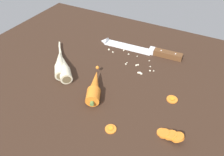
{
  "coord_description": "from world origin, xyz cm",
  "views": [
    {
      "loc": [
        26.31,
        -51.54,
        49.21
      ],
      "look_at": [
        0.0,
        -2.0,
        1.5
      ],
      "focal_mm": 35.08,
      "sensor_mm": 36.0,
      "label": 1
    }
  ],
  "objects_px": {
    "parsnip_front": "(60,63)",
    "carrot_slice_stray_near": "(172,99)",
    "chefs_knife": "(138,48)",
    "carrot_slice_stack": "(170,135)",
    "carrot_slice_stray_mid": "(111,129)",
    "whole_carrot": "(95,87)",
    "parsnip_mid_left": "(64,67)"
  },
  "relations": [
    {
      "from": "parsnip_front",
      "to": "carrot_slice_stray_near",
      "type": "relative_size",
      "value": 5.85
    },
    {
      "from": "chefs_knife",
      "to": "carrot_slice_stray_near",
      "type": "height_order",
      "value": "chefs_knife"
    },
    {
      "from": "whole_carrot",
      "to": "chefs_knife",
      "type": "bearing_deg",
      "value": 84.84
    },
    {
      "from": "chefs_knife",
      "to": "parsnip_mid_left",
      "type": "distance_m",
      "value": 0.31
    },
    {
      "from": "parsnip_front",
      "to": "carrot_slice_stray_near",
      "type": "height_order",
      "value": "parsnip_front"
    },
    {
      "from": "chefs_knife",
      "to": "carrot_slice_stray_mid",
      "type": "relative_size",
      "value": 11.15
    },
    {
      "from": "carrot_slice_stray_near",
      "to": "whole_carrot",
      "type": "bearing_deg",
      "value": -160.7
    },
    {
      "from": "whole_carrot",
      "to": "carrot_slice_stray_mid",
      "type": "height_order",
      "value": "whole_carrot"
    },
    {
      "from": "chefs_knife",
      "to": "parsnip_mid_left",
      "type": "bearing_deg",
      "value": -125.29
    },
    {
      "from": "parsnip_mid_left",
      "to": "carrot_slice_stack",
      "type": "xyz_separation_m",
      "value": [
        0.42,
        -0.1,
        -0.01
      ]
    },
    {
      "from": "carrot_slice_stray_near",
      "to": "carrot_slice_stray_mid",
      "type": "height_order",
      "value": "same"
    },
    {
      "from": "chefs_knife",
      "to": "carrot_slice_stack",
      "type": "height_order",
      "value": "same"
    },
    {
      "from": "chefs_knife",
      "to": "carrot_slice_stray_mid",
      "type": "bearing_deg",
      "value": -77.42
    },
    {
      "from": "carrot_slice_stray_near",
      "to": "carrot_slice_stray_mid",
      "type": "distance_m",
      "value": 0.22
    },
    {
      "from": "chefs_knife",
      "to": "carrot_slice_stack",
      "type": "distance_m",
      "value": 0.42
    },
    {
      "from": "parsnip_mid_left",
      "to": "carrot_slice_stray_mid",
      "type": "bearing_deg",
      "value": -28.7
    },
    {
      "from": "chefs_knife",
      "to": "parsnip_front",
      "type": "height_order",
      "value": "parsnip_front"
    },
    {
      "from": "carrot_slice_stray_mid",
      "to": "carrot_slice_stack",
      "type": "bearing_deg",
      "value": 18.9
    },
    {
      "from": "carrot_slice_stack",
      "to": "carrot_slice_stray_mid",
      "type": "xyz_separation_m",
      "value": [
        -0.15,
        -0.05,
        -0.01
      ]
    },
    {
      "from": "parsnip_front",
      "to": "carrot_slice_stack",
      "type": "height_order",
      "value": "parsnip_front"
    },
    {
      "from": "carrot_slice_stack",
      "to": "carrot_slice_stray_near",
      "type": "bearing_deg",
      "value": 103.74
    },
    {
      "from": "whole_carrot",
      "to": "parsnip_front",
      "type": "bearing_deg",
      "value": 163.86
    },
    {
      "from": "chefs_knife",
      "to": "carrot_slice_stray_near",
      "type": "distance_m",
      "value": 0.3
    },
    {
      "from": "whole_carrot",
      "to": "parsnip_mid_left",
      "type": "relative_size",
      "value": 0.93
    },
    {
      "from": "parsnip_mid_left",
      "to": "carrot_slice_stray_mid",
      "type": "height_order",
      "value": "parsnip_mid_left"
    },
    {
      "from": "carrot_slice_stray_mid",
      "to": "whole_carrot",
      "type": "bearing_deg",
      "value": 137.33
    },
    {
      "from": "whole_carrot",
      "to": "carrot_slice_stray_mid",
      "type": "relative_size",
      "value": 5.42
    },
    {
      "from": "carrot_slice_stray_mid",
      "to": "carrot_slice_stray_near",
      "type": "bearing_deg",
      "value": 58.42
    },
    {
      "from": "carrot_slice_stack",
      "to": "whole_carrot",
      "type": "bearing_deg",
      "value": 168.1
    },
    {
      "from": "chefs_knife",
      "to": "parsnip_front",
      "type": "distance_m",
      "value": 0.32
    },
    {
      "from": "chefs_knife",
      "to": "carrot_slice_stack",
      "type": "xyz_separation_m",
      "value": [
        0.24,
        -0.35,
        0.0
      ]
    },
    {
      "from": "carrot_slice_stack",
      "to": "carrot_slice_stray_mid",
      "type": "bearing_deg",
      "value": -161.1
    }
  ]
}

